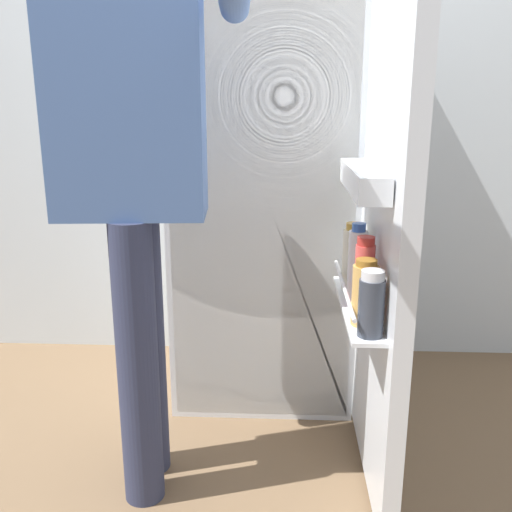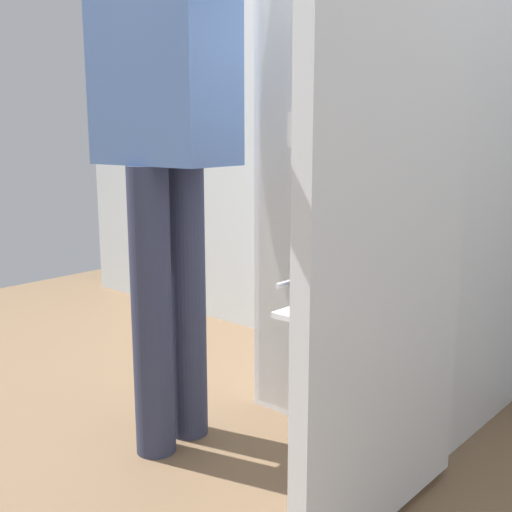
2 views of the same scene
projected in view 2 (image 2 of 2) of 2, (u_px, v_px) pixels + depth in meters
The scene contains 4 objects.
ground_plane at pixel (285, 463), 1.86m from camera, with size 5.25×5.25×0.00m, color brown.
kitchen_wall at pixel (449, 60), 2.31m from camera, with size 4.40×0.10×2.43m, color silver.
refrigerator at pixel (394, 151), 2.05m from camera, with size 0.74×1.31×1.80m.
person at pixel (167, 101), 1.78m from camera, with size 0.58×0.72×1.74m.
Camera 2 is at (1.07, -1.33, 0.97)m, focal length 44.29 mm.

